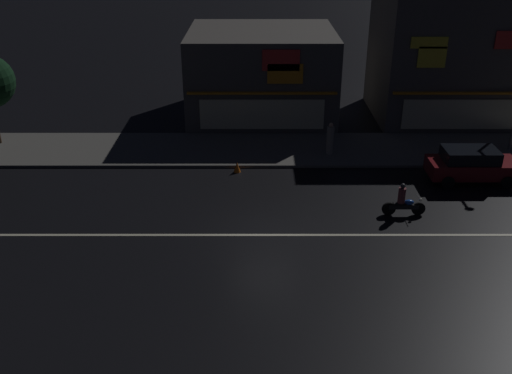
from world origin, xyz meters
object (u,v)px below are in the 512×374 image
Objects in this scene: pedestrian_on_sidewalk at (331,140)px; parked_car_near_kerb at (473,165)px; motorcycle_lead at (404,202)px; traffic_cone at (238,167)px.

pedestrian_on_sidewalk is 0.41× the size of parked_car_near_kerb.
traffic_cone is at bearing 149.40° from motorcycle_lead.
parked_car_near_kerb is 2.26× the size of motorcycle_lead.
pedestrian_on_sidewalk reaches higher than motorcycle_lead.
motorcycle_lead is at bearing -6.14° from pedestrian_on_sidewalk.
motorcycle_lead reaches higher than traffic_cone.
traffic_cone is at bearing -92.55° from pedestrian_on_sidewalk.
pedestrian_on_sidewalk is 5.45m from traffic_cone.
motorcycle_lead is at bearing 40.43° from parked_car_near_kerb.
pedestrian_on_sidewalk is at bearing -25.73° from parked_car_near_kerb.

